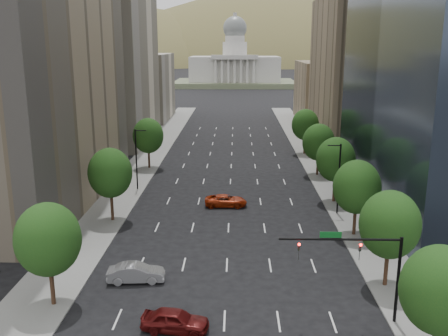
# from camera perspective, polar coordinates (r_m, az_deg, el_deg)

# --- Properties ---
(sidewalk_left) EXTENTS (6.00, 200.00, 0.15)m
(sidewalk_left) POSITION_cam_1_polar(r_m,az_deg,el_deg) (69.64, -12.24, -3.58)
(sidewalk_left) COLOR slate
(sidewalk_left) RESTS_ON ground
(sidewalk_right) EXTENTS (6.00, 200.00, 0.15)m
(sidewalk_right) POSITION_cam_1_polar(r_m,az_deg,el_deg) (69.28, 13.60, -3.75)
(sidewalk_right) COLOR slate
(sidewalk_right) RESTS_ON ground
(midrise_cream_left) EXTENTS (14.00, 30.00, 35.00)m
(midrise_cream_left) POSITION_cam_1_polar(r_m,az_deg,el_deg) (110.56, -12.38, 12.03)
(midrise_cream_left) COLOR beige
(midrise_cream_left) RESTS_ON ground
(filler_left) EXTENTS (14.00, 26.00, 18.00)m
(filler_left) POSITION_cam_1_polar(r_m,az_deg,el_deg) (143.29, -9.10, 9.16)
(filler_left) COLOR beige
(filler_left) RESTS_ON ground
(parking_tan_right) EXTENTS (14.00, 30.00, 30.00)m
(parking_tan_right) POSITION_cam_1_polar(r_m,az_deg,el_deg) (107.38, 14.67, 10.51)
(parking_tan_right) COLOR #8C7759
(parking_tan_right) RESTS_ON ground
(filler_right) EXTENTS (14.00, 26.00, 16.00)m
(filler_right) POSITION_cam_1_polar(r_m,az_deg,el_deg) (140.15, 11.46, 8.54)
(filler_right) COLOR #8C7759
(filler_right) RESTS_ON ground
(tree_right_0) EXTENTS (5.20, 5.20, 8.39)m
(tree_right_0) POSITION_cam_1_polar(r_m,az_deg,el_deg) (35.76, 23.50, -12.70)
(tree_right_0) COLOR #382316
(tree_right_0) RESTS_ON ground
(tree_right_1) EXTENTS (5.20, 5.20, 8.75)m
(tree_right_1) POSITION_cam_1_polar(r_m,az_deg,el_deg) (45.13, 18.42, -6.16)
(tree_right_1) COLOR #382316
(tree_right_1) RESTS_ON ground
(tree_right_2) EXTENTS (5.20, 5.20, 8.61)m
(tree_right_2) POSITION_cam_1_polar(r_m,az_deg,el_deg) (56.18, 14.94, -2.11)
(tree_right_2) COLOR #382316
(tree_right_2) RESTS_ON ground
(tree_right_3) EXTENTS (5.20, 5.20, 8.89)m
(tree_right_3) POSITION_cam_1_polar(r_m,az_deg,el_deg) (67.46, 12.64, 0.95)
(tree_right_3) COLOR #382316
(tree_right_3) RESTS_ON ground
(tree_right_4) EXTENTS (5.20, 5.20, 8.46)m
(tree_right_4) POSITION_cam_1_polar(r_m,az_deg,el_deg) (81.02, 10.76, 2.90)
(tree_right_4) COLOR #382316
(tree_right_4) RESTS_ON ground
(tree_right_5) EXTENTS (5.20, 5.20, 8.75)m
(tree_right_5) POSITION_cam_1_polar(r_m,az_deg,el_deg) (96.55, 9.27, 4.91)
(tree_right_5) COLOR #382316
(tree_right_5) RESTS_ON ground
(tree_left_0) EXTENTS (5.20, 5.20, 8.75)m
(tree_left_0) POSITION_cam_1_polar(r_m,az_deg,el_deg) (42.12, -19.47, -7.71)
(tree_left_0) COLOR #382316
(tree_left_0) RESTS_ON ground
(tree_left_1) EXTENTS (5.20, 5.20, 8.97)m
(tree_left_1) POSITION_cam_1_polar(r_m,az_deg,el_deg) (60.22, -12.88, -0.56)
(tree_left_1) COLOR #382316
(tree_left_1) RESTS_ON ground
(tree_left_2) EXTENTS (5.20, 5.20, 8.68)m
(tree_left_2) POSITION_cam_1_polar(r_m,az_deg,el_deg) (85.13, -8.66, 3.66)
(tree_left_2) COLOR #382316
(tree_left_2) RESTS_ON ground
(streetlight_rn) EXTENTS (1.70, 0.20, 9.00)m
(streetlight_rn) POSITION_cam_1_polar(r_m,az_deg,el_deg) (62.84, 12.95, -1.01)
(streetlight_rn) COLOR black
(streetlight_rn) RESTS_ON ground
(streetlight_ln) EXTENTS (1.70, 0.20, 9.00)m
(streetlight_ln) POSITION_cam_1_polar(r_m,az_deg,el_deg) (72.67, -9.94, 1.16)
(streetlight_ln) COLOR black
(streetlight_ln) RESTS_ON ground
(traffic_signal) EXTENTS (9.12, 0.40, 7.38)m
(traffic_signal) POSITION_cam_1_polar(r_m,az_deg,el_deg) (39.05, 15.94, -10.08)
(traffic_signal) COLOR black
(traffic_signal) RESTS_ON ground
(capitol) EXTENTS (60.00, 40.00, 35.20)m
(capitol) POSITION_cam_1_polar(r_m,az_deg,el_deg) (254.46, 1.24, 11.29)
(capitol) COLOR #596647
(capitol) RESTS_ON ground
(foothills) EXTENTS (720.00, 413.00, 263.00)m
(foothills) POSITION_cam_1_polar(r_m,az_deg,el_deg) (607.63, 4.63, 8.47)
(foothills) COLOR olive
(foothills) RESTS_ON ground
(car_maroon) EXTENTS (5.27, 2.67, 1.72)m
(car_maroon) POSITION_cam_1_polar(r_m,az_deg,el_deg) (38.78, -5.60, -16.94)
(car_maroon) COLOR #4C0D0C
(car_maroon) RESTS_ON ground
(car_silver) EXTENTS (5.22, 2.21, 1.68)m
(car_silver) POSITION_cam_1_polar(r_m,az_deg,el_deg) (46.27, -10.01, -11.71)
(car_silver) COLOR gray
(car_silver) RESTS_ON ground
(car_red_far) EXTENTS (5.51, 2.57, 1.53)m
(car_red_far) POSITION_cam_1_polar(r_m,az_deg,el_deg) (65.51, 0.21, -3.74)
(car_red_far) COLOR #9B260B
(car_red_far) RESTS_ON ground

